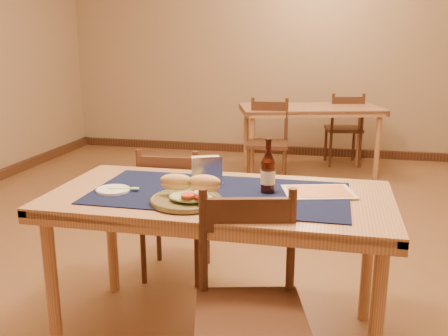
% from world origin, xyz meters
% --- Properties ---
extents(room, '(6.04, 7.04, 2.84)m').
position_xyz_m(room, '(0.00, 0.00, 1.40)').
color(room, brown).
rests_on(room, ground).
extents(main_table, '(1.60, 0.80, 0.75)m').
position_xyz_m(main_table, '(0.00, -0.80, 0.67)').
color(main_table, tan).
rests_on(main_table, ground).
extents(placemat, '(1.20, 0.60, 0.01)m').
position_xyz_m(placemat, '(0.00, -0.80, 0.75)').
color(placemat, '#0E1434').
rests_on(placemat, main_table).
extents(baseboard, '(6.00, 7.00, 0.10)m').
position_xyz_m(baseboard, '(0.00, 0.00, 0.05)').
color(baseboard, '#472A19').
rests_on(baseboard, ground).
extents(back_table, '(1.66, 1.14, 0.75)m').
position_xyz_m(back_table, '(0.25, 2.58, 0.67)').
color(back_table, tan).
rests_on(back_table, ground).
extents(chair_main_far, '(0.41, 0.41, 0.84)m').
position_xyz_m(chair_main_far, '(-0.42, -0.22, 0.44)').
color(chair_main_far, '#472A19').
rests_on(chair_main_far, ground).
extents(chair_main_near, '(0.50, 0.50, 0.89)m').
position_xyz_m(chair_main_near, '(0.23, -1.29, 0.46)').
color(chair_main_near, '#472A19').
rests_on(chair_main_near, ground).
extents(chair_back_near, '(0.43, 0.43, 0.88)m').
position_xyz_m(chair_back_near, '(-0.13, 1.98, 0.46)').
color(chair_back_near, '#472A19').
rests_on(chair_back_near, ground).
extents(chair_back_far, '(0.47, 0.47, 0.87)m').
position_xyz_m(chair_back_far, '(0.63, 3.03, 0.45)').
color(chair_back_far, '#472A19').
rests_on(chair_back_far, ground).
extents(sandwich_plate, '(0.32, 0.32, 0.12)m').
position_xyz_m(sandwich_plate, '(-0.10, -0.98, 0.79)').
color(sandwich_plate, brown).
rests_on(sandwich_plate, placemat).
extents(side_plate, '(0.16, 0.16, 0.01)m').
position_xyz_m(side_plate, '(-0.50, -0.89, 0.76)').
color(side_plate, white).
rests_on(side_plate, placemat).
extents(fork, '(0.15, 0.05, 0.00)m').
position_xyz_m(fork, '(-0.44, -0.87, 0.77)').
color(fork, '#A5DF7A').
rests_on(fork, side_plate).
extents(beer_bottle, '(0.07, 0.07, 0.26)m').
position_xyz_m(beer_bottle, '(0.22, -0.75, 0.85)').
color(beer_bottle, '#47170C').
rests_on(beer_bottle, placemat).
extents(napkin_holder, '(0.17, 0.12, 0.14)m').
position_xyz_m(napkin_holder, '(-0.09, -0.67, 0.82)').
color(napkin_holder, silver).
rests_on(napkin_holder, placemat).
extents(menu_card, '(0.37, 0.31, 0.01)m').
position_xyz_m(menu_card, '(0.46, -0.69, 0.76)').
color(menu_card, beige).
rests_on(menu_card, placemat).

